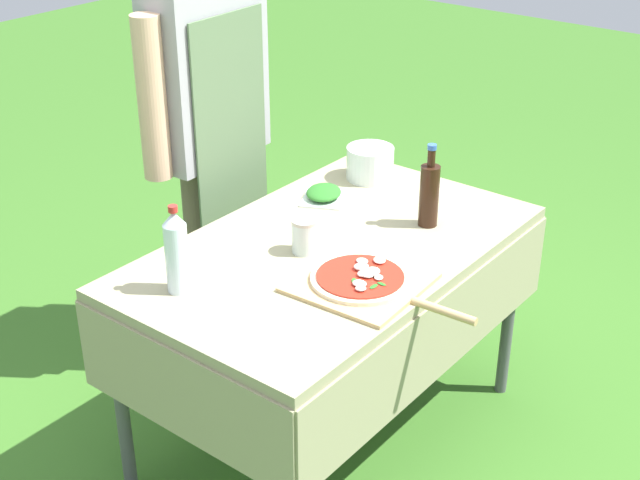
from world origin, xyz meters
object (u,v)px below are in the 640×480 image
Objects in this scene: oil_bottle at (429,194)px; mixing_tub at (370,163)px; prep_table at (331,268)px; pizza_on_peel at (363,281)px; person_cook at (210,116)px; sauce_jar at (304,238)px; herb_container at (324,193)px; water_bottle at (176,251)px.

mixing_tub is at bearing 62.25° from oil_bottle.
prep_table is 0.28m from pizza_on_peel.
pizza_on_peel is at bearing -171.73° from oil_bottle.
pizza_on_peel is (-0.14, -0.22, 0.10)m from prep_table.
mixing_tub is (0.19, 0.36, -0.05)m from oil_bottle.
sauce_jar is (-0.26, -0.63, -0.17)m from person_cook.
pizza_on_peel reaches higher than prep_table.
herb_container is 1.28× the size of mixing_tub.
oil_bottle is 0.40m from herb_container.
person_cook is 5.96× the size of oil_bottle.
pizza_on_peel is at bearing -131.13° from herb_container.
sauce_jar is at bearing 156.12° from prep_table.
herb_container is 0.39m from sauce_jar.
mixing_tub reaches higher than sauce_jar.
person_cook is 9.72× the size of mixing_tub.
herb_container is at bearing 98.73° from person_cook.
person_cook is 7.57× the size of herb_container.
prep_table is 0.36m from herb_container.
mixing_tub is (0.63, 0.43, 0.04)m from pizza_on_peel.
oil_bottle is at bearing -26.57° from sauce_jar.
herb_container is 0.24m from mixing_tub.
pizza_on_peel is 0.53m from water_bottle.
person_cook is at bearing 100.53° from herb_container.
prep_table is 0.55m from mixing_tub.
water_bottle is (-0.65, -0.50, -0.10)m from person_cook.
herb_container is (0.73, 0.06, -0.10)m from water_bottle.
person_cook is at bearing 37.80° from water_bottle.
pizza_on_peel is at bearing -145.94° from mixing_tub.
person_cook is at bearing 75.61° from prep_table.
person_cook is 3.02× the size of pizza_on_peel.
sauce_jar is at bearing -18.46° from water_bottle.
oil_bottle is (0.13, -0.83, -0.11)m from person_cook.
pizza_on_peel is 0.45m from oil_bottle.
herb_container is (-0.05, 0.38, -0.09)m from oil_bottle.
sauce_jar is (-0.08, 0.04, 0.13)m from prep_table.
prep_table is at bearing -157.35° from mixing_tub.
mixing_tub is at bearing 30.85° from pizza_on_peel.
oil_bottle reaches higher than pizza_on_peel.
water_bottle is (-0.48, 0.17, 0.21)m from prep_table.
water_bottle is at bearing 157.40° from oil_bottle.
mixing_tub is (0.32, -0.47, -0.16)m from person_cook.
sauce_jar is at bearing 66.21° from person_cook.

